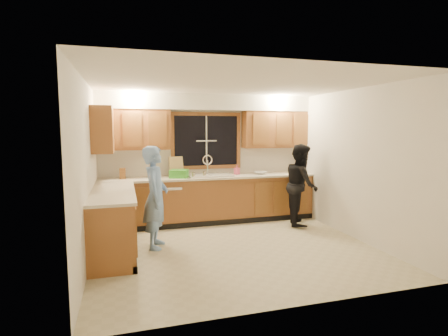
% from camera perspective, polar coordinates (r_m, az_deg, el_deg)
% --- Properties ---
extents(floor, '(4.20, 4.20, 0.00)m').
position_cam_1_polar(floor, '(5.56, 1.76, -12.89)').
color(floor, '#C0B593').
rests_on(floor, ground).
extents(ceiling, '(4.20, 4.20, 0.00)m').
position_cam_1_polar(ceiling, '(5.29, 1.86, 13.58)').
color(ceiling, white).
extents(wall_back, '(4.20, 0.00, 4.20)m').
position_cam_1_polar(wall_back, '(7.11, -2.90, 1.64)').
color(wall_back, silver).
rests_on(wall_back, ground).
extents(wall_left, '(0.00, 3.80, 3.80)m').
position_cam_1_polar(wall_left, '(5.05, -21.48, -0.72)').
color(wall_left, silver).
rests_on(wall_left, ground).
extents(wall_right, '(0.00, 3.80, 3.80)m').
position_cam_1_polar(wall_right, '(6.25, 20.45, 0.60)').
color(wall_right, silver).
rests_on(wall_right, ground).
extents(base_cabinets_back, '(4.20, 0.60, 0.88)m').
position_cam_1_polar(base_cabinets_back, '(6.93, -2.30, -5.24)').
color(base_cabinets_back, brown).
rests_on(base_cabinets_back, ground).
extents(base_cabinets_left, '(0.60, 1.90, 0.88)m').
position_cam_1_polar(base_cabinets_left, '(5.53, -17.67, -8.55)').
color(base_cabinets_left, brown).
rests_on(base_cabinets_left, ground).
extents(countertop_back, '(4.20, 0.63, 0.04)m').
position_cam_1_polar(countertop_back, '(6.84, -2.28, -1.49)').
color(countertop_back, beige).
rests_on(countertop_back, base_cabinets_back).
extents(countertop_left, '(0.63, 1.90, 0.04)m').
position_cam_1_polar(countertop_left, '(5.43, -17.68, -3.85)').
color(countertop_left, beige).
rests_on(countertop_left, base_cabinets_left).
extents(upper_cabinets_left, '(1.35, 0.33, 0.75)m').
position_cam_1_polar(upper_cabinets_left, '(6.73, -14.56, 6.08)').
color(upper_cabinets_left, brown).
rests_on(upper_cabinets_left, wall_back).
extents(upper_cabinets_right, '(1.35, 0.33, 0.75)m').
position_cam_1_polar(upper_cabinets_right, '(7.39, 8.26, 6.23)').
color(upper_cabinets_right, brown).
rests_on(upper_cabinets_right, wall_back).
extents(upper_cabinets_return, '(0.33, 0.90, 0.75)m').
position_cam_1_polar(upper_cabinets_return, '(6.13, -19.19, 5.93)').
color(upper_cabinets_return, brown).
rests_on(upper_cabinets_return, wall_left).
extents(soffit, '(4.20, 0.35, 0.30)m').
position_cam_1_polar(soffit, '(6.93, -2.62, 10.63)').
color(soffit, white).
rests_on(soffit, wall_back).
extents(window_frame, '(1.44, 0.03, 1.14)m').
position_cam_1_polar(window_frame, '(7.08, -2.90, 4.46)').
color(window_frame, black).
rests_on(window_frame, wall_back).
extents(sink, '(0.86, 0.52, 0.57)m').
position_cam_1_polar(sink, '(6.87, -2.32, -1.76)').
color(sink, silver).
rests_on(sink, countertop_back).
extents(dishwasher, '(0.60, 0.56, 0.82)m').
position_cam_1_polar(dishwasher, '(6.78, -9.30, -5.84)').
color(dishwasher, silver).
rests_on(dishwasher, floor).
extents(stove, '(0.58, 0.75, 0.90)m').
position_cam_1_polar(stove, '(4.98, -17.85, -10.10)').
color(stove, silver).
rests_on(stove, floor).
extents(man, '(0.50, 0.65, 1.58)m').
position_cam_1_polar(man, '(5.50, -11.11, -4.69)').
color(man, '#759EDE').
rests_on(man, floor).
extents(woman, '(0.82, 0.92, 1.56)m').
position_cam_1_polar(woman, '(6.86, 12.49, -2.64)').
color(woman, black).
rests_on(woman, floor).
extents(knife_block, '(0.11, 0.10, 0.20)m').
position_cam_1_polar(knife_block, '(6.70, -16.23, -0.87)').
color(knife_block, brown).
rests_on(knife_block, countertop_back).
extents(cutting_board, '(0.30, 0.16, 0.37)m').
position_cam_1_polar(cutting_board, '(6.93, -7.78, 0.30)').
color(cutting_board, '#D9B56F').
rests_on(cutting_board, countertop_back).
extents(dish_crate, '(0.41, 0.39, 0.15)m').
position_cam_1_polar(dish_crate, '(6.66, -7.37, -0.92)').
color(dish_crate, green).
rests_on(dish_crate, countertop_back).
extents(soap_bottle, '(0.12, 0.12, 0.20)m').
position_cam_1_polar(soap_bottle, '(7.08, 2.11, -0.26)').
color(soap_bottle, '#EC5A82').
rests_on(soap_bottle, countertop_back).
extents(bowl, '(0.26, 0.26, 0.06)m').
position_cam_1_polar(bowl, '(7.14, 5.90, -0.79)').
color(bowl, silver).
rests_on(bowl, countertop_back).
extents(can_left, '(0.07, 0.07, 0.11)m').
position_cam_1_polar(can_left, '(6.57, -4.98, -1.18)').
color(can_left, beige).
rests_on(can_left, countertop_back).
extents(can_right, '(0.07, 0.07, 0.11)m').
position_cam_1_polar(can_right, '(6.64, -3.22, -1.07)').
color(can_right, beige).
rests_on(can_right, countertop_back).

